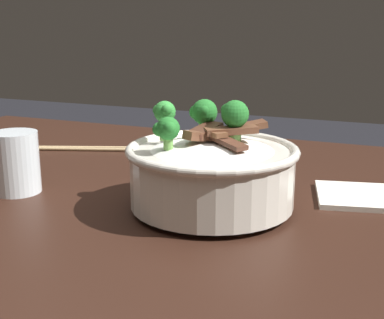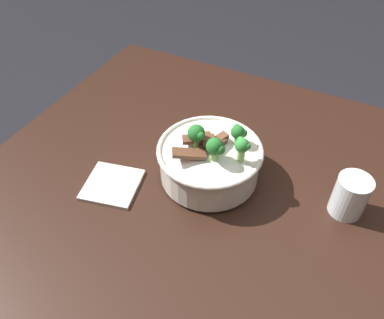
{
  "view_description": "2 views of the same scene",
  "coord_description": "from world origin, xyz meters",
  "px_view_note": "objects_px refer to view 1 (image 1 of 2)",
  "views": [
    {
      "loc": [
        -0.38,
        0.66,
        1.02
      ],
      "look_at": [
        -0.11,
        0.02,
        0.84
      ],
      "focal_mm": 48.65,
      "sensor_mm": 36.0,
      "label": 1
    },
    {
      "loc": [
        0.11,
        -0.56,
        1.43
      ],
      "look_at": [
        -0.17,
        -0.01,
        0.83
      ],
      "focal_mm": 36.14,
      "sensor_mm": 36.0,
      "label": 2
    }
  ],
  "objects_px": {
    "rice_bowl": "(212,167)",
    "chopsticks_pair": "(75,148)",
    "drinking_glass": "(16,165)",
    "folded_napkin": "(358,196)"
  },
  "relations": [
    {
      "from": "rice_bowl",
      "to": "chopsticks_pair",
      "type": "bearing_deg",
      "value": -30.37
    },
    {
      "from": "drinking_glass",
      "to": "chopsticks_pair",
      "type": "relative_size",
      "value": 0.45
    },
    {
      "from": "drinking_glass",
      "to": "folded_napkin",
      "type": "relative_size",
      "value": 0.79
    },
    {
      "from": "chopsticks_pair",
      "to": "drinking_glass",
      "type": "bearing_deg",
      "value": 106.25
    },
    {
      "from": "drinking_glass",
      "to": "chopsticks_pair",
      "type": "xyz_separation_m",
      "value": [
        0.08,
        -0.26,
        -0.04
      ]
    },
    {
      "from": "drinking_glass",
      "to": "folded_napkin",
      "type": "xyz_separation_m",
      "value": [
        -0.49,
        -0.17,
        -0.04
      ]
    },
    {
      "from": "chopsticks_pair",
      "to": "folded_napkin",
      "type": "bearing_deg",
      "value": 170.26
    },
    {
      "from": "rice_bowl",
      "to": "folded_napkin",
      "type": "distance_m",
      "value": 0.23
    },
    {
      "from": "drinking_glass",
      "to": "folded_napkin",
      "type": "bearing_deg",
      "value": -161.22
    },
    {
      "from": "rice_bowl",
      "to": "chopsticks_pair",
      "type": "height_order",
      "value": "rice_bowl"
    }
  ]
}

